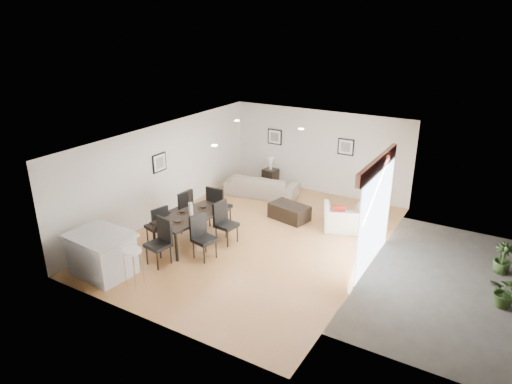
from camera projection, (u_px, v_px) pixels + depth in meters
The scene contains 28 objects.
ground at pixel (256, 238), 11.93m from camera, with size 8.00×8.00×0.00m, color #B97E4C.
wall_back at pixel (319, 152), 14.65m from camera, with size 6.00×0.04×2.70m, color silver.
wall_front at pixel (143, 258), 8.23m from camera, with size 6.00×0.04×2.70m, color silver.
wall_left at pixel (164, 171), 12.86m from camera, with size 0.04×8.00×2.70m, color silver.
wall_right at pixel (373, 215), 10.02m from camera, with size 0.04×8.00×2.70m, color silver.
ceiling at pixel (256, 138), 10.96m from camera, with size 6.00×8.00×0.02m, color white.
sofa at pixel (262, 185), 14.67m from camera, with size 2.31×0.90×0.67m, color gray.
armchair at pixel (343, 218), 12.26m from camera, with size 1.07×0.93×0.69m, color beige.
courtyard_plant_a at pixel (506, 292), 9.00m from camera, with size 0.60×0.52×0.66m, color #415E28.
courtyard_plant_b at pixel (503, 258), 10.21m from camera, with size 0.40×0.40×0.71m, color #415E28.
dining_table at pixel (191, 218), 11.44m from camera, with size 1.21×1.99×0.78m.
dining_chair_wnear at pixel (158, 223), 11.40m from camera, with size 0.58×0.58×1.04m.
dining_chair_wfar at pixel (183, 208), 12.14m from camera, with size 0.56×0.56×1.16m.
dining_chair_enear at pixel (202, 234), 10.80m from camera, with size 0.58×0.58×1.08m.
dining_chair_efar at pixel (224, 220), 11.55m from camera, with size 0.54×0.54×1.08m.
dining_chair_head at pixel (161, 239), 10.54m from camera, with size 0.58×0.58×1.11m.
dining_chair_foot at pixel (218, 204), 12.37m from camera, with size 0.54×0.54×1.17m.
vase at pixel (190, 205), 11.31m from camera, with size 0.88×1.36×0.69m.
coffee_table at pixel (289, 212), 12.98m from camera, with size 1.10×0.66×0.44m, color black.
side_table at pixel (270, 177), 15.53m from camera, with size 0.44×0.44×0.59m, color black.
table_lamp at pixel (271, 162), 15.33m from camera, with size 0.21×0.21×0.41m.
cushion at pixel (339, 212), 12.15m from camera, with size 0.32×0.10×0.32m, color #A02014.
kitchen_island at pixel (102, 254), 10.14m from camera, with size 1.46×1.17×0.97m.
bar_stool at pixel (132, 255), 9.59m from camera, with size 0.39×0.39×0.86m.
framed_print_back_left at pixel (275, 137), 15.28m from camera, with size 0.52×0.04×0.52m.
framed_print_back_right at pixel (346, 147), 14.10m from camera, with size 0.52×0.04×0.52m.
framed_print_left_wall at pixel (159, 163), 12.58m from camera, with size 0.04×0.52×0.52m.
sliding_door at pixel (376, 197), 10.17m from camera, with size 0.12×2.70×2.57m.
Camera 1 is at (5.45, -9.20, 5.43)m, focal length 32.00 mm.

